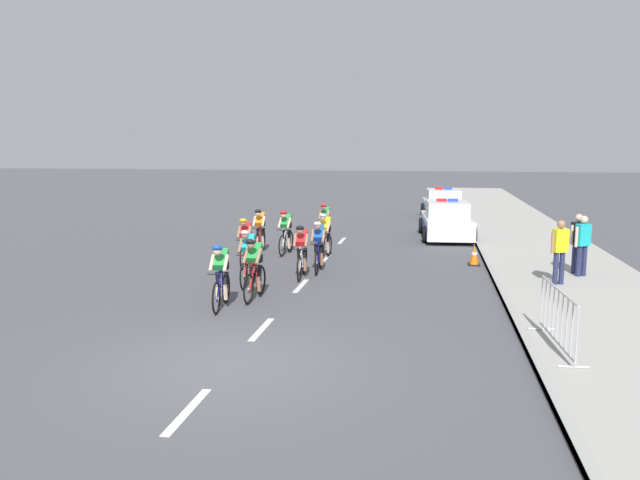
% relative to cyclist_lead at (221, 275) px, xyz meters
% --- Properties ---
extents(ground_plane, '(160.00, 160.00, 0.00)m').
position_rel_cyclist_lead_xyz_m(ground_plane, '(1.33, -3.47, -0.79)').
color(ground_plane, '#4C4C51').
extents(sidewalk_slab, '(4.19, 60.00, 0.12)m').
position_rel_cyclist_lead_xyz_m(sidewalk_slab, '(8.49, 10.53, -0.73)').
color(sidewalk_slab, '#A3A099').
rests_on(sidewalk_slab, ground).
extents(kerb_edge, '(0.16, 60.00, 0.13)m').
position_rel_cyclist_lead_xyz_m(kerb_edge, '(6.47, 10.53, -0.72)').
color(kerb_edge, '#9E9E99').
rests_on(kerb_edge, ground).
extents(lane_markings_centre, '(0.14, 17.60, 0.01)m').
position_rel_cyclist_lead_xyz_m(lane_markings_centre, '(1.33, 2.58, -0.78)').
color(lane_markings_centre, white).
rests_on(lane_markings_centre, ground).
extents(cyclist_lead, '(0.45, 1.72, 1.56)m').
position_rel_cyclist_lead_xyz_m(cyclist_lead, '(0.00, 0.00, 0.00)').
color(cyclist_lead, black).
rests_on(cyclist_lead, ground).
extents(cyclist_second, '(0.42, 1.72, 1.56)m').
position_rel_cyclist_lead_xyz_m(cyclist_second, '(0.52, 0.96, 0.00)').
color(cyclist_second, black).
rests_on(cyclist_second, ground).
extents(cyclist_third, '(0.42, 1.72, 1.56)m').
position_rel_cyclist_lead_xyz_m(cyclist_third, '(-0.06, 2.39, 0.00)').
color(cyclist_third, black).
rests_on(cyclist_third, ground).
extents(cyclist_fourth, '(0.43, 1.72, 1.56)m').
position_rel_cyclist_lead_xyz_m(cyclist_fourth, '(1.15, 3.57, 0.00)').
color(cyclist_fourth, black).
rests_on(cyclist_fourth, ground).
extents(cyclist_fifth, '(0.43, 1.72, 1.56)m').
position_rel_cyclist_lead_xyz_m(cyclist_fifth, '(1.47, 4.49, 0.00)').
color(cyclist_fifth, black).
rests_on(cyclist_fifth, ground).
extents(cyclist_sixth, '(0.45, 1.72, 1.56)m').
position_rel_cyclist_lead_xyz_m(cyclist_sixth, '(-0.87, 4.90, 0.00)').
color(cyclist_sixth, black).
rests_on(cyclist_sixth, ground).
extents(cyclist_seventh, '(0.45, 1.72, 1.56)m').
position_rel_cyclist_lead_xyz_m(cyclist_seventh, '(1.30, 6.64, 0.00)').
color(cyclist_seventh, black).
rests_on(cyclist_seventh, ground).
extents(cyclist_eighth, '(0.44, 1.72, 1.56)m').
position_rel_cyclist_lead_xyz_m(cyclist_eighth, '(-1.14, 7.56, 0.00)').
color(cyclist_eighth, black).
rests_on(cyclist_eighth, ground).
extents(cyclist_ninth, '(0.43, 1.72, 1.56)m').
position_rel_cyclist_lead_xyz_m(cyclist_ninth, '(-0.15, 7.27, 0.00)').
color(cyclist_ninth, black).
rests_on(cyclist_ninth, ground).
extents(cyclist_tenth, '(0.43, 1.72, 1.56)m').
position_rel_cyclist_lead_xyz_m(cyclist_tenth, '(0.76, 9.93, 0.00)').
color(cyclist_tenth, black).
rests_on(cyclist_tenth, ground).
extents(police_car_nearest, '(2.21, 4.50, 1.59)m').
position_rel_cyclist_lead_xyz_m(police_car_nearest, '(5.35, 12.00, -0.11)').
color(police_car_nearest, white).
rests_on(police_car_nearest, ground).
extents(police_car_second, '(2.23, 4.51, 1.59)m').
position_rel_cyclist_lead_xyz_m(police_car_second, '(5.35, 18.83, -0.11)').
color(police_car_second, white).
rests_on(police_car_second, ground).
extents(crowd_barrier_front, '(0.64, 2.32, 1.07)m').
position_rel_cyclist_lead_xyz_m(crowd_barrier_front, '(6.91, -1.98, -0.14)').
color(crowd_barrier_front, '#B7BABF').
rests_on(crowd_barrier_front, sidewalk_slab).
extents(traffic_cone_near, '(0.36, 0.36, 0.64)m').
position_rel_cyclist_lead_xyz_m(traffic_cone_near, '(6.06, 6.31, -0.48)').
color(traffic_cone_near, black).
rests_on(traffic_cone_near, ground).
extents(spectator_closest, '(0.51, 0.35, 1.68)m').
position_rel_cyclist_lead_xyz_m(spectator_closest, '(7.98, 3.39, 0.30)').
color(spectator_closest, '#23284C').
rests_on(spectator_closest, sidewalk_slab).
extents(spectator_middle, '(0.50, 0.36, 1.68)m').
position_rel_cyclist_lead_xyz_m(spectator_middle, '(8.80, 4.58, 0.30)').
color(spectator_middle, '#23284C').
rests_on(spectator_middle, sidewalk_slab).
extents(spectator_back, '(0.49, 0.37, 1.68)m').
position_rel_cyclist_lead_xyz_m(spectator_back, '(8.76, 4.99, 0.30)').
color(spectator_back, '#23284C').
rests_on(spectator_back, sidewalk_slab).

